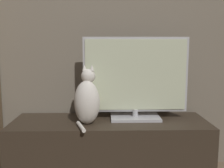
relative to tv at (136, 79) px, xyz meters
name	(u,v)px	position (x,y,z in m)	size (l,w,h in m)	color
wall_back	(109,16)	(-0.20, 0.24, 0.51)	(4.80, 0.05, 2.60)	#756B5B
tv_stand	(110,150)	(-0.20, -0.06, -0.55)	(1.51, 0.50, 0.47)	#33281E
tv	(136,79)	(0.00, 0.00, 0.00)	(0.82, 0.23, 0.65)	#B7B7BC
cat	(87,100)	(-0.37, -0.13, -0.14)	(0.23, 0.33, 0.44)	silver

